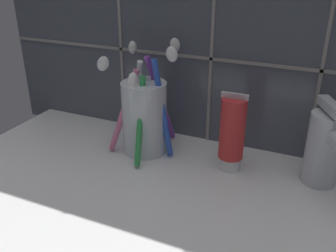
# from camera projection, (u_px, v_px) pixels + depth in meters

# --- Properties ---
(sink_counter) EXTENTS (0.65, 0.36, 0.02)m
(sink_counter) POSITION_uv_depth(u_px,v_px,m) (155.00, 197.00, 0.51)
(sink_counter) COLOR white
(sink_counter) RESTS_ON ground
(tile_wall_backsplash) EXTENTS (0.75, 0.02, 0.42)m
(tile_wall_backsplash) POSITION_uv_depth(u_px,v_px,m) (204.00, 24.00, 0.57)
(tile_wall_backsplash) COLOR #4C515B
(tile_wall_backsplash) RESTS_ON ground
(toothbrush_cup) EXTENTS (0.12, 0.15, 0.18)m
(toothbrush_cup) POSITION_uv_depth(u_px,v_px,m) (145.00, 115.00, 0.58)
(toothbrush_cup) COLOR silver
(toothbrush_cup) RESTS_ON sink_counter
(toothpaste_tube) EXTENTS (0.04, 0.04, 0.12)m
(toothpaste_tube) POSITION_uv_depth(u_px,v_px,m) (232.00, 133.00, 0.53)
(toothpaste_tube) COLOR white
(toothpaste_tube) RESTS_ON sink_counter
(sink_faucet) EXTENTS (0.06, 0.09, 0.12)m
(sink_faucet) POSITION_uv_depth(u_px,v_px,m) (325.00, 147.00, 0.50)
(sink_faucet) COLOR silver
(sink_faucet) RESTS_ON sink_counter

